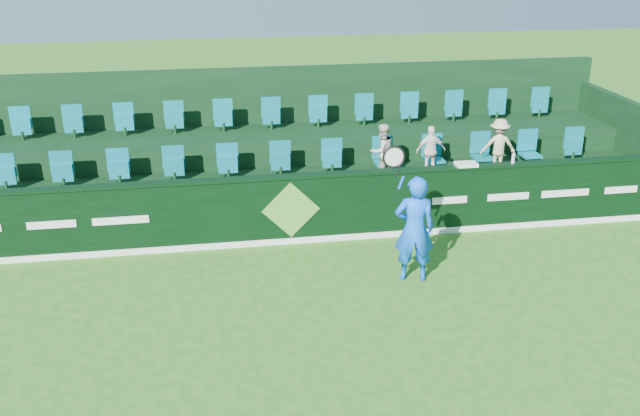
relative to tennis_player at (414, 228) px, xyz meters
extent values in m
plane|color=#226618|center=(-1.87, -2.15, -0.95)|extent=(60.00, 60.00, 0.00)
cube|color=black|center=(-1.87, 1.85, -0.30)|extent=(16.00, 0.20, 1.30)
cube|color=black|center=(-1.87, 1.85, 0.38)|extent=(16.00, 0.24, 0.05)
cube|color=white|center=(-1.87, 1.74, -0.89)|extent=(16.00, 0.02, 0.12)
cube|color=#559536|center=(-1.87, 1.74, -0.25)|extent=(1.10, 0.02, 1.10)
cube|color=white|center=(-6.17, 1.74, -0.25)|extent=(0.85, 0.01, 0.14)
cube|color=white|center=(-4.97, 1.74, -0.25)|extent=(1.00, 0.01, 0.14)
cube|color=white|center=(1.23, 1.74, -0.25)|extent=(0.70, 0.01, 0.14)
cube|color=white|center=(2.43, 1.74, -0.25)|extent=(0.85, 0.01, 0.14)
cube|color=white|center=(3.63, 1.74, -0.25)|extent=(1.00, 0.01, 0.14)
cube|color=white|center=(4.83, 1.74, -0.25)|extent=(0.70, 0.01, 0.14)
cube|color=black|center=(-1.87, 2.95, -0.55)|extent=(16.00, 2.00, 0.80)
cube|color=black|center=(-1.87, 4.85, -0.30)|extent=(16.00, 1.80, 1.30)
cube|color=black|center=(-1.87, 5.85, 0.35)|extent=(16.00, 0.20, 2.60)
cube|color=black|center=(6.03, 3.85, 0.05)|extent=(0.20, 4.00, 2.00)
cube|color=#0B6876|center=(-1.87, 3.35, 0.15)|extent=(13.50, 0.50, 0.60)
cube|color=#0B6876|center=(-1.87, 5.15, 0.65)|extent=(13.50, 0.50, 0.60)
imported|color=blue|center=(0.00, 0.00, -0.01)|extent=(0.74, 0.55, 1.86)
cylinder|color=#143FBF|center=(-0.29, -0.10, 0.87)|extent=(0.11, 0.04, 0.22)
cylinder|color=black|center=(-0.35, -0.10, 1.07)|extent=(0.10, 0.03, 0.20)
torus|color=black|center=(-0.43, -0.10, 1.31)|extent=(0.48, 0.04, 0.48)
cylinder|color=silver|center=(-0.43, -0.10, 1.31)|extent=(0.40, 0.01, 0.40)
imported|color=beige|center=(0.17, 2.97, 0.42)|extent=(0.68, 0.62, 1.14)
imported|color=white|center=(1.21, 2.97, 0.38)|extent=(0.62, 0.27, 1.05)
imported|color=tan|center=(2.68, 2.97, 0.42)|extent=(0.80, 0.55, 1.13)
cube|color=white|center=(1.56, 1.85, 0.43)|extent=(0.41, 0.27, 0.06)
cylinder|color=silver|center=(2.51, 1.85, 0.50)|extent=(0.06, 0.06, 0.20)
camera|label=1|loc=(-3.33, -10.53, 4.78)|focal=40.00mm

